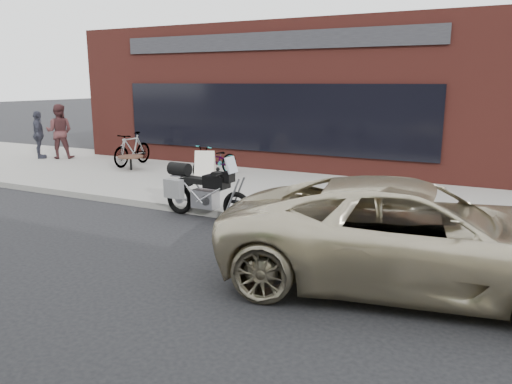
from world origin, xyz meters
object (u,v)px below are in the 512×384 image
Objects in this scene: bicycle_front at (216,160)px; cafe_patron_right at (39,135)px; motorcycle at (201,191)px; sandwich_sign at (205,166)px; minivan at (414,235)px; cafe_table at (131,157)px; cafe_patron_left at (59,131)px; bicycle_rear at (132,149)px.

bicycle_front is 1.04× the size of cafe_patron_right.
sandwich_sign is at bearing 124.88° from motorcycle.
minivan is 6.95× the size of cafe_table.
cafe_patron_right is (-13.47, 5.21, 0.24)m from minivan.
cafe_table is at bearing 137.11° from cafe_patron_left.
cafe_table is 4.45m from cafe_patron_right.
cafe_patron_right is at bearing -167.51° from bicycle_front.
cafe_patron_right reaches higher than bicycle_front.
cafe_table is (0.52, -0.69, -0.13)m from bicycle_rear.
cafe_patron_left is at bearing -111.44° from cafe_patron_right.
motorcycle is at bearing -158.73° from cafe_patron_right.
bicycle_rear is 2.32× the size of cafe_table.
motorcycle is at bearing -79.12° from sandwich_sign.
minivan is at bearing -27.84° from cafe_table.
motorcycle is 1.29× the size of cafe_patron_right.
motorcycle is 2.54× the size of sandwich_sign.
motorcycle reaches higher than bicycle_front.
motorcycle reaches higher than cafe_table.
cafe_patron_right is at bearing -6.03° from cafe_patron_left.
cafe_table is at bearing -54.54° from bicycle_rear.
bicycle_rear is at bearing -173.19° from bicycle_front.
sandwich_sign is at bearing 43.93° from minivan.
minivan is 3.09× the size of bicycle_front.
minivan is 13.95m from cafe_patron_left.
cafe_patron_left is (-6.72, 1.25, 0.52)m from sandwich_sign.
sandwich_sign is at bearing 137.73° from cafe_patron_left.
motorcycle is at bearing -34.49° from cafe_table.
bicycle_front is 2.04× the size of sandwich_sign.
cafe_patron_right is at bearing 152.59° from sandwich_sign.
bicycle_front is 0.85m from sandwich_sign.
cafe_patron_right is (-8.95, 3.55, 0.39)m from motorcycle.
bicycle_front is 3.34m from bicycle_rear.
cafe_table is (-4.55, 3.13, -0.03)m from motorcycle.
motorcycle is 1.21× the size of bicycle_rear.
bicycle_rear is at bearing 147.48° from cafe_patron_left.
sandwich_sign is (3.50, -1.21, -0.11)m from bicycle_rear.
bicycle_rear is (-3.31, 0.38, 0.08)m from bicycle_front.
sandwich_sign is at bearing -20.50° from bicycle_rear.
cafe_patron_right is at bearing 162.19° from motorcycle.
sandwich_sign is at bearing -9.77° from cafe_table.
cafe_patron_left reaches higher than sandwich_sign.
cafe_patron_left reaches higher than cafe_patron_right.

